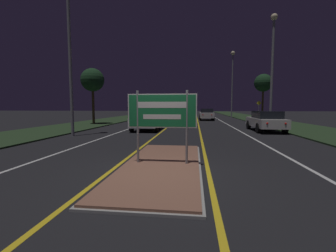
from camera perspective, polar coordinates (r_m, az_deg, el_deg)
ground_plane at (r=6.28m, az=-2.24°, el=-11.45°), size 160.00×160.00×0.00m
median_island at (r=6.79m, az=-1.51°, el=-9.80°), size 2.29×6.15×0.10m
verge_left at (r=28.02m, az=-15.16°, el=1.28°), size 5.00×100.00×0.08m
verge_right at (r=27.38m, az=24.94°, el=0.91°), size 5.00×100.00×0.08m
centre_line_yellow_left at (r=31.08m, az=2.52°, el=1.74°), size 0.12×70.00×0.01m
centre_line_yellow_right at (r=31.00m, az=7.45°, el=1.69°), size 0.12×70.00×0.01m
lane_line_white_left at (r=31.42m, az=-2.70°, el=1.77°), size 0.12×70.00×0.01m
lane_line_white_right at (r=31.17m, az=12.73°, el=1.63°), size 0.12×70.00×0.01m
edge_line_white_left at (r=32.05m, az=-8.00°, el=1.79°), size 0.10×70.00×0.01m
edge_line_white_right at (r=31.62m, az=18.14°, el=1.55°), size 0.10×70.00×0.01m
highway_sign at (r=6.57m, az=-1.54°, el=3.20°), size 2.03×0.07×2.14m
streetlight_left_near at (r=15.47m, az=-23.96°, el=24.48°), size 0.60×0.60×10.43m
streetlight_right_near at (r=18.68m, az=25.02°, el=15.23°), size 0.48×0.48×8.41m
streetlight_right_far at (r=36.43m, az=16.06°, el=12.84°), size 0.60×0.60×10.10m
car_receding_0 at (r=17.47m, az=23.56°, el=1.28°), size 1.89×4.44×1.45m
car_receding_1 at (r=29.43m, az=9.74°, el=3.02°), size 1.85×4.21×1.48m
car_approaching_0 at (r=16.99m, az=-5.09°, el=1.55°), size 1.99×4.34×1.44m
warning_sign at (r=30.90m, az=22.06°, el=4.19°), size 0.60×0.06×2.41m
roadside_palm_left at (r=23.18m, az=-18.62°, el=10.93°), size 2.21×2.21×5.34m
roadside_palm_right at (r=31.40m, az=23.05°, el=9.96°), size 2.23×2.23×5.79m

